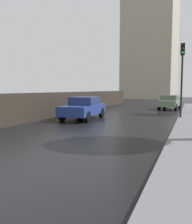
{
  "coord_description": "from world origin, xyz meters",
  "views": [
    {
      "loc": [
        4.76,
        -2.71,
        1.99
      ],
      "look_at": [
        0.17,
        8.73,
        0.81
      ],
      "focal_mm": 38.12,
      "sensor_mm": 36.0,
      "label": 1
    }
  ],
  "objects": [
    {
      "name": "car_green_far_ahead",
      "position": [
        2.8,
        21.86,
        0.73
      ],
      "size": [
        2.0,
        4.09,
        1.4
      ],
      "rotation": [
        0.0,
        0.0,
        -0.08
      ],
      "color": "slate",
      "rests_on": "ground"
    },
    {
      "name": "traffic_light",
      "position": [
        4.14,
        13.8,
        3.43
      ],
      "size": [
        0.26,
        0.39,
        4.79
      ],
      "color": "black",
      "rests_on": "sidewalk_strip"
    },
    {
      "name": "distant_tower",
      "position": [
        -3.53,
        48.99,
        17.21
      ],
      "size": [
        10.45,
        12.03,
        34.42
      ],
      "color": "#B2A88E",
      "rests_on": "ground"
    },
    {
      "name": "car_blue_near_kerb",
      "position": [
        -1.88,
        11.59,
        0.76
      ],
      "size": [
        2.05,
        4.27,
        1.48
      ],
      "rotation": [
        0.0,
        0.0,
        3.19
      ],
      "color": "navy",
      "rests_on": "ground"
    }
  ]
}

